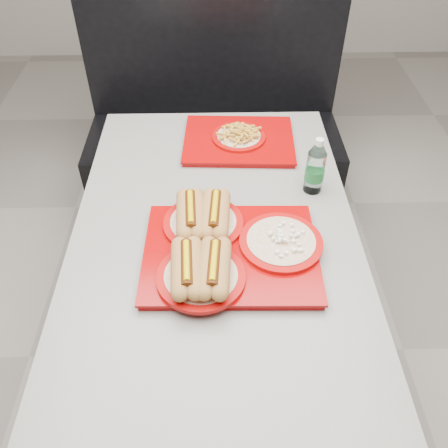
{
  "coord_description": "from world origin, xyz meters",
  "views": [
    {
      "loc": [
        0.0,
        -1.09,
        1.79
      ],
      "look_at": [
        0.03,
        -0.07,
        0.83
      ],
      "focal_mm": 38.0,
      "sensor_mm": 36.0,
      "label": 1
    }
  ],
  "objects_px": {
    "booth_bench": "(214,132)",
    "tray_far": "(239,138)",
    "water_bottle": "(315,169)",
    "tray_near": "(223,247)",
    "diner_table": "(216,261)"
  },
  "relations": [
    {
      "from": "booth_bench",
      "to": "tray_far",
      "type": "distance_m",
      "value": 0.74
    },
    {
      "from": "booth_bench",
      "to": "water_bottle",
      "type": "xyz_separation_m",
      "value": [
        0.34,
        -0.92,
        0.44
      ]
    },
    {
      "from": "tray_near",
      "to": "water_bottle",
      "type": "xyz_separation_m",
      "value": [
        0.31,
        0.31,
        0.05
      ]
    },
    {
      "from": "diner_table",
      "to": "tray_near",
      "type": "bearing_deg",
      "value": -79.5
    },
    {
      "from": "diner_table",
      "to": "tray_far",
      "type": "bearing_deg",
      "value": 78.36
    },
    {
      "from": "diner_table",
      "to": "booth_bench",
      "type": "relative_size",
      "value": 1.05
    },
    {
      "from": "diner_table",
      "to": "tray_far",
      "type": "xyz_separation_m",
      "value": [
        0.1,
        0.47,
        0.19
      ]
    },
    {
      "from": "water_bottle",
      "to": "tray_far",
      "type": "bearing_deg",
      "value": 129.81
    },
    {
      "from": "diner_table",
      "to": "tray_near",
      "type": "distance_m",
      "value": 0.24
    },
    {
      "from": "tray_near",
      "to": "booth_bench",
      "type": "bearing_deg",
      "value": 91.12
    },
    {
      "from": "booth_bench",
      "to": "tray_near",
      "type": "height_order",
      "value": "booth_bench"
    },
    {
      "from": "tray_near",
      "to": "tray_far",
      "type": "xyz_separation_m",
      "value": [
        0.07,
        0.6,
        -0.02
      ]
    },
    {
      "from": "tray_near",
      "to": "water_bottle",
      "type": "relative_size",
      "value": 2.6
    },
    {
      "from": "booth_bench",
      "to": "water_bottle",
      "type": "distance_m",
      "value": 1.07
    },
    {
      "from": "tray_far",
      "to": "water_bottle",
      "type": "xyz_separation_m",
      "value": [
        0.24,
        -0.29,
        0.06
      ]
    }
  ]
}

